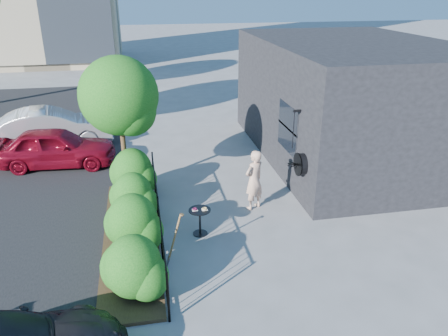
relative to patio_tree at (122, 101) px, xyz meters
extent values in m
plane|color=gray|center=(2.24, -2.76, -2.76)|extent=(120.00, 120.00, 0.00)
cube|color=black|center=(7.74, 1.74, -0.76)|extent=(6.00, 9.00, 4.00)
cube|color=black|center=(4.75, -0.36, -0.96)|extent=(0.04, 1.60, 1.40)
cube|color=black|center=(4.75, -0.36, -0.96)|extent=(0.05, 1.70, 0.06)
cylinder|color=black|center=(4.66, -1.86, -1.51)|extent=(0.18, 0.60, 0.60)
cylinder|color=black|center=(4.56, -1.86, -1.51)|extent=(0.03, 0.64, 0.64)
cube|color=black|center=(4.64, -1.36, -0.16)|extent=(0.25, 0.06, 0.06)
cylinder|color=black|center=(4.56, -1.36, -0.71)|extent=(0.02, 0.02, 1.05)
cylinder|color=black|center=(0.74, -5.76, -2.21)|extent=(0.05, 0.05, 1.10)
cylinder|color=black|center=(0.74, -2.76, -2.21)|extent=(0.05, 0.05, 1.10)
cylinder|color=black|center=(0.74, 0.24, -2.21)|extent=(0.05, 0.05, 1.10)
cube|color=black|center=(0.74, -2.76, -1.70)|extent=(0.03, 6.00, 0.03)
cube|color=black|center=(0.74, -2.76, -2.66)|extent=(0.03, 6.00, 0.03)
cylinder|color=black|center=(0.74, -5.66, -2.21)|extent=(0.02, 0.02, 1.04)
cylinder|color=black|center=(0.74, -5.46, -2.21)|extent=(0.02, 0.02, 1.04)
cylinder|color=black|center=(0.74, -5.26, -2.21)|extent=(0.02, 0.02, 1.04)
cylinder|color=black|center=(0.74, -5.06, -2.21)|extent=(0.02, 0.02, 1.04)
cylinder|color=black|center=(0.74, -4.86, -2.21)|extent=(0.02, 0.02, 1.04)
cylinder|color=black|center=(0.74, -4.66, -2.21)|extent=(0.02, 0.02, 1.04)
cylinder|color=black|center=(0.74, -4.46, -2.21)|extent=(0.02, 0.02, 1.04)
cylinder|color=black|center=(0.74, -4.26, -2.21)|extent=(0.02, 0.02, 1.04)
cylinder|color=black|center=(0.74, -4.06, -2.21)|extent=(0.02, 0.02, 1.04)
cylinder|color=black|center=(0.74, -3.86, -2.21)|extent=(0.02, 0.02, 1.04)
cylinder|color=black|center=(0.74, -3.66, -2.21)|extent=(0.02, 0.02, 1.04)
cylinder|color=black|center=(0.74, -3.46, -2.21)|extent=(0.02, 0.02, 1.04)
cylinder|color=black|center=(0.74, -3.26, -2.21)|extent=(0.02, 0.02, 1.04)
cylinder|color=black|center=(0.74, -3.06, -2.21)|extent=(0.02, 0.02, 1.04)
cylinder|color=black|center=(0.74, -2.86, -2.21)|extent=(0.02, 0.02, 1.04)
cylinder|color=black|center=(0.74, -2.66, -2.21)|extent=(0.02, 0.02, 1.04)
cylinder|color=black|center=(0.74, -2.46, -2.21)|extent=(0.02, 0.02, 1.04)
cylinder|color=black|center=(0.74, -2.26, -2.21)|extent=(0.02, 0.02, 1.04)
cylinder|color=black|center=(0.74, -2.06, -2.21)|extent=(0.02, 0.02, 1.04)
cylinder|color=black|center=(0.74, -1.86, -2.21)|extent=(0.02, 0.02, 1.04)
cylinder|color=black|center=(0.74, -1.66, -2.21)|extent=(0.02, 0.02, 1.04)
cylinder|color=black|center=(0.74, -1.46, -2.21)|extent=(0.02, 0.02, 1.04)
cylinder|color=black|center=(0.74, -1.26, -2.21)|extent=(0.02, 0.02, 1.04)
cylinder|color=black|center=(0.74, -1.06, -2.21)|extent=(0.02, 0.02, 1.04)
cylinder|color=black|center=(0.74, -0.86, -2.21)|extent=(0.02, 0.02, 1.04)
cylinder|color=black|center=(0.74, -0.66, -2.21)|extent=(0.02, 0.02, 1.04)
cylinder|color=black|center=(0.74, -0.46, -2.21)|extent=(0.02, 0.02, 1.04)
cylinder|color=black|center=(0.74, -0.26, -2.21)|extent=(0.02, 0.02, 1.04)
cylinder|color=black|center=(0.74, -0.06, -2.21)|extent=(0.02, 0.02, 1.04)
cylinder|color=black|center=(0.74, 0.14, -2.21)|extent=(0.02, 0.02, 1.04)
cube|color=#382616|center=(0.04, -2.76, -2.72)|extent=(1.30, 6.00, 0.08)
ellipsoid|color=#135513|center=(0.14, -4.96, -2.06)|extent=(1.10, 1.10, 1.24)
ellipsoid|color=#135513|center=(0.14, -3.36, -2.06)|extent=(1.10, 1.10, 1.24)
ellipsoid|color=#135513|center=(0.14, -1.86, -2.06)|extent=(1.10, 1.10, 1.24)
ellipsoid|color=#135513|center=(0.14, -0.46, -2.06)|extent=(1.10, 1.10, 1.24)
cylinder|color=#3F2B19|center=(-0.06, 0.04, -1.56)|extent=(0.14, 0.14, 2.40)
sphere|color=#135513|center=(-0.06, 0.04, 0.08)|extent=(2.20, 2.20, 2.20)
sphere|color=#135513|center=(0.24, -0.16, -0.25)|extent=(1.43, 1.43, 1.43)
cylinder|color=black|center=(1.73, -2.84, -2.09)|extent=(0.54, 0.54, 0.03)
cylinder|color=black|center=(1.73, -2.84, -2.43)|extent=(0.05, 0.05, 0.65)
cylinder|color=black|center=(1.73, -2.84, -2.75)|extent=(0.36, 0.36, 0.03)
cube|color=white|center=(1.61, -2.83, -2.08)|extent=(0.15, 0.15, 0.01)
cube|color=white|center=(1.85, -2.85, -2.08)|extent=(0.15, 0.15, 0.01)
torus|color=#4F0D23|center=(1.61, -2.83, -2.05)|extent=(0.12, 0.12, 0.04)
torus|color=tan|center=(1.85, -2.85, -2.05)|extent=(0.12, 0.12, 0.04)
imported|color=#DEAB8F|center=(3.37, -1.76, -1.91)|extent=(0.74, 0.67, 1.70)
cylinder|color=brown|center=(1.02, -3.99, -2.08)|extent=(0.35, 0.04, 1.13)
cube|color=gray|center=(0.85, -3.99, -2.67)|extent=(0.09, 0.17, 0.24)
cylinder|color=brown|center=(1.19, -3.99, -1.53)|extent=(0.10, 0.09, 0.05)
imported|color=maroon|center=(-2.41, 2.48, -2.10)|extent=(3.99, 1.83, 1.33)
imported|color=#BCBDC2|center=(-2.88, 4.53, -2.04)|extent=(4.60, 2.26, 1.45)
camera|label=1|loc=(0.51, -12.14, 3.01)|focal=35.00mm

